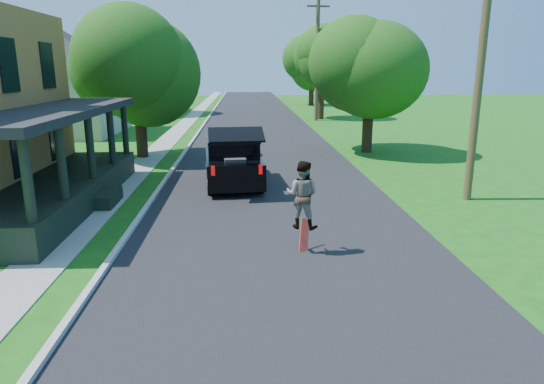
{
  "coord_description": "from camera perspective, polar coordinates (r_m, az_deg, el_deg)",
  "views": [
    {
      "loc": [
        -0.94,
        -9.44,
        4.34
      ],
      "look_at": [
        -0.22,
        3.0,
        1.13
      ],
      "focal_mm": 32.0,
      "sensor_mm": 36.0,
      "label": 1
    }
  ],
  "objects": [
    {
      "name": "tree_right_far",
      "position": [
        58.08,
        4.66,
        15.06
      ],
      "size": [
        6.04,
        5.66,
        7.73
      ],
      "rotation": [
        0.0,
        0.0,
        0.19
      ],
      "color": "black",
      "rests_on": "ground"
    },
    {
      "name": "skateboarder",
      "position": [
        11.39,
        3.57,
        -0.32
      ],
      "size": [
        0.96,
        0.86,
        1.62
      ],
      "rotation": [
        0.0,
        0.0,
        2.76
      ],
      "color": "black",
      "rests_on": "ground"
    },
    {
      "name": "neighbor_house_mid",
      "position": [
        35.72,
        -24.54,
        12.96
      ],
      "size": [
        12.78,
        12.78,
        8.3
      ],
      "color": "#B9B0A4",
      "rests_on": "ground"
    },
    {
      "name": "tree_right_mid",
      "position": [
        42.46,
        5.83,
        16.12
      ],
      "size": [
        6.09,
        5.82,
        8.56
      ],
      "rotation": [
        0.0,
        0.0,
        0.12
      ],
      "color": "black",
      "rests_on": "ground"
    },
    {
      "name": "tree_left_mid",
      "position": [
        24.69,
        -15.71,
        14.94
      ],
      "size": [
        6.11,
        6.33,
        7.4
      ],
      "rotation": [
        0.0,
        0.0,
        -0.39
      ],
      "color": "black",
      "rests_on": "ground"
    },
    {
      "name": "skateboard",
      "position": [
        11.9,
        3.8,
        -5.36
      ],
      "size": [
        0.33,
        0.56,
        0.85
      ],
      "rotation": [
        0.0,
        0.0,
        0.38
      ],
      "color": "#A21E0D",
      "rests_on": "ground"
    },
    {
      "name": "neighbor_house_far",
      "position": [
        51.01,
        -18.06,
        13.61
      ],
      "size": [
        12.78,
        12.78,
        8.3
      ],
      "color": "#B9B0A4",
      "rests_on": "ground"
    },
    {
      "name": "black_suv",
      "position": [
        18.49,
        -4.67,
        3.75
      ],
      "size": [
        2.38,
        5.29,
        2.4
      ],
      "rotation": [
        0.0,
        0.0,
        0.09
      ],
      "color": "black",
      "rests_on": "ground"
    },
    {
      "name": "sidewalk",
      "position": [
        30.12,
        -12.22,
        5.85
      ],
      "size": [
        1.3,
        120.0,
        0.03
      ],
      "primitive_type": "cube",
      "color": "gray",
      "rests_on": "ground"
    },
    {
      "name": "curb",
      "position": [
        29.92,
        -9.27,
        5.93
      ],
      "size": [
        0.15,
        120.0,
        0.12
      ],
      "primitive_type": "cube",
      "color": "#ABABA5",
      "rests_on": "ground"
    },
    {
      "name": "utility_pole_far",
      "position": [
        41.08,
        5.33,
        15.36
      ],
      "size": [
        1.84,
        0.32,
        9.73
      ],
      "rotation": [
        0.0,
        0.0,
        0.08
      ],
      "color": "#4D3D24",
      "rests_on": "ground"
    },
    {
      "name": "tree_right_near",
      "position": [
        25.87,
        11.5,
        15.72
      ],
      "size": [
        6.34,
        6.49,
        7.9
      ],
      "rotation": [
        0.0,
        0.0,
        -0.29
      ],
      "color": "black",
      "rests_on": "ground"
    },
    {
      "name": "utility_pole_near",
      "position": [
        17.17,
        23.32,
        13.46
      ],
      "size": [
        1.61,
        0.26,
        8.48
      ],
      "rotation": [
        0.0,
        0.0,
        0.01
      ],
      "color": "#4D3D24",
      "rests_on": "ground"
    },
    {
      "name": "ground",
      "position": [
        10.43,
        2.21,
        -10.13
      ],
      "size": [
        140.0,
        140.0,
        0.0
      ],
      "primitive_type": "plane",
      "color": "#185210",
      "rests_on": "ground"
    },
    {
      "name": "street",
      "position": [
        29.77,
        -1.45,
        6.07
      ],
      "size": [
        8.0,
        120.0,
        0.02
      ],
      "primitive_type": "cube",
      "color": "black",
      "rests_on": "ground"
    },
    {
      "name": "tree_left_far",
      "position": [
        48.26,
        -16.08,
        16.81
      ],
      "size": [
        8.26,
        8.06,
        10.55
      ],
      "rotation": [
        0.0,
        0.0,
        0.23
      ],
      "color": "black",
      "rests_on": "ground"
    }
  ]
}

